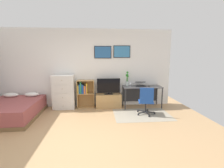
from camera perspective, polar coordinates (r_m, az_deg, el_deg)
name	(u,v)px	position (r m, az deg, el deg)	size (l,w,h in m)	color
ground_plane	(78,138)	(3.86, -11.55, -17.75)	(7.20, 7.20, 0.00)	tan
wall_back_with_posters	(85,68)	(5.87, -9.21, 5.44)	(6.12, 0.09, 2.70)	white
area_rug	(142,114)	(5.21, 10.31, -10.34)	(1.70, 1.20, 0.01)	#9E937F
bed	(12,110)	(5.63, -31.36, -7.61)	(1.50, 1.96, 0.59)	brown
dresser	(64,92)	(5.81, -16.36, -2.65)	(0.72, 0.46, 1.15)	silver
bookshelf	(85,92)	(5.78, -9.48, -2.67)	(0.58, 0.30, 0.96)	tan
tv_stand	(109,101)	(5.80, -1.21, -5.77)	(0.88, 0.41, 0.47)	tan
television	(109,86)	(5.66, -1.21, -0.85)	(0.79, 0.16, 0.55)	black
desk	(141,90)	(5.90, 10.17, -1.98)	(1.32, 0.56, 0.74)	#4C4C4F
office_chair	(146,100)	(5.07, 11.76, -5.57)	(0.58, 0.57, 0.86)	#232326
laptop	(140,84)	(5.85, 9.83, -0.08)	(0.39, 0.42, 0.16)	#333338
computer_mouse	(149,86)	(5.81, 12.73, -0.69)	(0.06, 0.10, 0.03)	#262628
bamboo_vase	(127,79)	(5.82, 5.29, 1.88)	(0.10, 0.10, 0.51)	silver
wine_glass	(130,83)	(5.59, 6.36, 0.32)	(0.07, 0.07, 0.18)	silver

